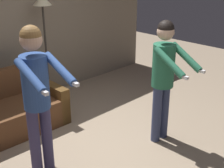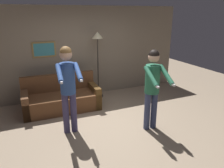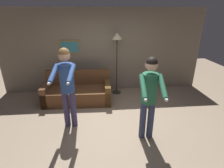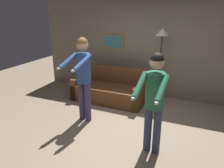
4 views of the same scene
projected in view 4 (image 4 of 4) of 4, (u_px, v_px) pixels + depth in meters
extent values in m
plane|color=tan|center=(118.00, 131.00, 4.41)|extent=(12.00, 12.00, 0.00)
cube|color=gray|center=(148.00, 49.00, 5.92)|extent=(6.40, 0.06, 2.60)
cube|color=olive|center=(113.00, 42.00, 6.20)|extent=(0.62, 0.02, 0.42)
cube|color=teal|center=(113.00, 42.00, 6.19)|extent=(0.54, 0.01, 0.34)
cube|color=brown|center=(109.00, 93.00, 5.81)|extent=(1.93, 0.91, 0.42)
cube|color=brown|center=(115.00, 74.00, 5.98)|extent=(1.90, 0.20, 0.45)
cube|color=brown|center=(81.00, 86.00, 6.13)|extent=(0.19, 0.85, 0.58)
cube|color=brown|center=(140.00, 96.00, 5.44)|extent=(0.19, 0.85, 0.58)
cylinder|color=#332D28|center=(157.00, 100.00, 5.89)|extent=(0.28, 0.28, 0.02)
cylinder|color=#332D28|center=(160.00, 69.00, 5.61)|extent=(0.04, 0.04, 1.70)
cone|color=#F9EAB7|center=(162.00, 32.00, 5.30)|extent=(0.31, 0.31, 0.18)
cylinder|color=#403B64|center=(82.00, 101.00, 4.78)|extent=(0.13, 0.13, 0.87)
cylinder|color=#403B64|center=(88.00, 102.00, 4.70)|extent=(0.13, 0.13, 0.87)
cylinder|color=#2D4C8C|center=(83.00, 68.00, 4.50)|extent=(0.30, 0.30, 0.62)
sphere|color=tan|center=(82.00, 45.00, 4.34)|extent=(0.24, 0.24, 0.24)
sphere|color=brown|center=(82.00, 43.00, 4.33)|extent=(0.23, 0.23, 0.23)
cylinder|color=#2D4C8C|center=(68.00, 61.00, 4.30)|extent=(0.14, 0.55, 0.26)
cube|color=white|center=(60.00, 68.00, 4.11)|extent=(0.05, 0.15, 0.04)
cylinder|color=#2D4C8C|center=(82.00, 63.00, 4.15)|extent=(0.14, 0.55, 0.26)
cube|color=white|center=(74.00, 70.00, 3.96)|extent=(0.05, 0.15, 0.04)
cylinder|color=#364066|center=(148.00, 129.00, 3.71)|extent=(0.13, 0.13, 0.83)
cylinder|color=#364066|center=(157.00, 131.00, 3.64)|extent=(0.13, 0.13, 0.83)
cylinder|color=#286B4C|center=(155.00, 90.00, 3.44)|extent=(0.30, 0.30, 0.59)
sphere|color=#D8AD8E|center=(157.00, 62.00, 3.29)|extent=(0.23, 0.23, 0.23)
sphere|color=black|center=(157.00, 60.00, 3.28)|extent=(0.22, 0.22, 0.22)
cylinder|color=#286B4C|center=(140.00, 85.00, 3.28)|extent=(0.13, 0.50, 0.33)
cube|color=white|center=(134.00, 98.00, 3.13)|extent=(0.05, 0.15, 0.04)
cylinder|color=#286B4C|center=(162.00, 88.00, 3.13)|extent=(0.13, 0.50, 0.33)
cube|color=white|center=(157.00, 102.00, 2.98)|extent=(0.05, 0.15, 0.04)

